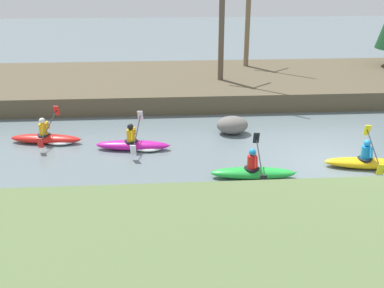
# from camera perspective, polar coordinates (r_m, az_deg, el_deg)

# --- Properties ---
(ground_plane) EXTENTS (90.00, 90.00, 0.00)m
(ground_plane) POSITION_cam_1_polar(r_m,az_deg,el_deg) (16.09, 17.26, -2.41)
(ground_plane) COLOR slate
(riverbank_far) EXTENTS (44.00, 8.01, 0.86)m
(riverbank_far) POSITION_cam_1_polar(r_m,az_deg,el_deg) (24.65, 9.62, 7.73)
(riverbank_far) COLOR brown
(riverbank_far) RESTS_ON ground
(bare_tree_upstream) EXTENTS (3.05, 3.02, 5.49)m
(bare_tree_upstream) POSITION_cam_1_polar(r_m,az_deg,el_deg) (22.76, 3.81, 14.55)
(bare_tree_upstream) COLOR brown
(bare_tree_upstream) RESTS_ON riverbank_far
(bare_tree_mid_upstream) EXTENTS (2.89, 2.85, 5.18)m
(bare_tree_mid_upstream) POSITION_cam_1_polar(r_m,az_deg,el_deg) (26.18, 7.10, 15.09)
(bare_tree_mid_upstream) COLOR #7A664C
(bare_tree_mid_upstream) RESTS_ON riverbank_far
(kayaker_lead) EXTENTS (2.79, 2.06, 1.20)m
(kayaker_lead) POSITION_cam_1_polar(r_m,az_deg,el_deg) (16.07, 21.29, -2.11)
(kayaker_lead) COLOR yellow
(kayaker_lead) RESTS_ON ground
(kayaker_middle) EXTENTS (2.79, 2.07, 1.20)m
(kayaker_middle) POSITION_cam_1_polar(r_m,az_deg,el_deg) (14.42, 7.85, -3.49)
(kayaker_middle) COLOR green
(kayaker_middle) RESTS_ON ground
(kayaker_trailing) EXTENTS (2.79, 2.07, 1.20)m
(kayaker_trailing) POSITION_cam_1_polar(r_m,az_deg,el_deg) (16.57, -7.15, -0.07)
(kayaker_trailing) COLOR #C61999
(kayaker_trailing) RESTS_ON ground
(kayaker_far_back) EXTENTS (2.80, 2.07, 1.20)m
(kayaker_far_back) POSITION_cam_1_polar(r_m,az_deg,el_deg) (17.89, -17.75, 0.71)
(kayaker_far_back) COLOR red
(kayaker_far_back) RESTS_ON ground
(boulder_midstream) EXTENTS (1.25, 0.98, 0.71)m
(boulder_midstream) POSITION_cam_1_polar(r_m,az_deg,el_deg) (18.05, 5.13, 2.42)
(boulder_midstream) COLOR slate
(boulder_midstream) RESTS_ON ground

